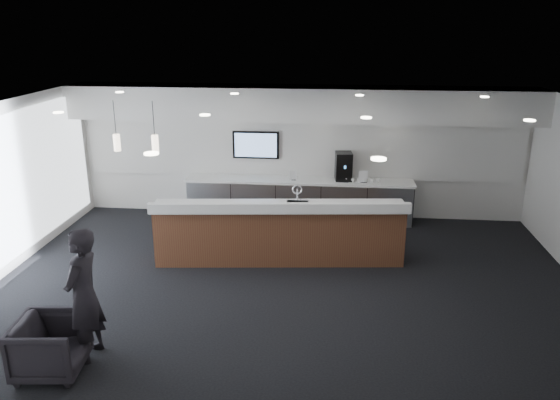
# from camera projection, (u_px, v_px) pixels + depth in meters

# --- Properties ---
(ground) EXTENTS (10.00, 10.00, 0.00)m
(ground) POSITION_uv_depth(u_px,v_px,m) (284.00, 295.00, 9.00)
(ground) COLOR black
(ground) RESTS_ON ground
(ceiling) EXTENTS (10.00, 8.00, 0.02)m
(ceiling) POSITION_uv_depth(u_px,v_px,m) (284.00, 114.00, 8.06)
(ceiling) COLOR black
(ceiling) RESTS_ON back_wall
(back_wall) EXTENTS (10.00, 0.02, 3.00)m
(back_wall) POSITION_uv_depth(u_px,v_px,m) (300.00, 151.00, 12.31)
(back_wall) COLOR silver
(back_wall) RESTS_ON ground
(soffit_bulkhead) EXTENTS (10.00, 0.90, 0.70)m
(soffit_bulkhead) POSITION_uv_depth(u_px,v_px,m) (300.00, 103.00, 11.52)
(soffit_bulkhead) COLOR silver
(soffit_bulkhead) RESTS_ON back_wall
(alcove_panel) EXTENTS (9.80, 0.06, 1.40)m
(alcove_panel) POSITION_uv_depth(u_px,v_px,m) (300.00, 147.00, 12.25)
(alcove_panel) COLOR silver
(alcove_panel) RESTS_ON back_wall
(back_credenza) EXTENTS (5.06, 0.66, 0.95)m
(back_credenza) POSITION_uv_depth(u_px,v_px,m) (299.00, 199.00, 12.29)
(back_credenza) COLOR #989BA0
(back_credenza) RESTS_ON ground
(wall_tv) EXTENTS (1.05, 0.08, 0.62)m
(wall_tv) POSITION_uv_depth(u_px,v_px,m) (256.00, 145.00, 12.27)
(wall_tv) COLOR black
(wall_tv) RESTS_ON back_wall
(pendant_left) EXTENTS (0.12, 0.12, 0.30)m
(pendant_left) POSITION_uv_depth(u_px,v_px,m) (148.00, 148.00, 9.27)
(pendant_left) COLOR beige
(pendant_left) RESTS_ON ceiling
(pendant_right) EXTENTS (0.12, 0.12, 0.30)m
(pendant_right) POSITION_uv_depth(u_px,v_px,m) (109.00, 147.00, 9.34)
(pendant_right) COLOR beige
(pendant_right) RESTS_ON ceiling
(ceiling_can_lights) EXTENTS (7.00, 5.00, 0.02)m
(ceiling_can_lights) POSITION_uv_depth(u_px,v_px,m) (284.00, 116.00, 8.07)
(ceiling_can_lights) COLOR white
(ceiling_can_lights) RESTS_ON ceiling
(service_counter) EXTENTS (4.70, 1.25, 1.49)m
(service_counter) POSITION_uv_depth(u_px,v_px,m) (279.00, 232.00, 10.13)
(service_counter) COLOR #592E1D
(service_counter) RESTS_ON ground
(coffee_machine) EXTENTS (0.39, 0.50, 0.62)m
(coffee_machine) POSITION_uv_depth(u_px,v_px,m) (343.00, 166.00, 12.00)
(coffee_machine) COLOR black
(coffee_machine) RESTS_ON back_credenza
(info_sign_left) EXTENTS (0.16, 0.07, 0.22)m
(info_sign_left) POSITION_uv_depth(u_px,v_px,m) (293.00, 175.00, 12.05)
(info_sign_left) COLOR white
(info_sign_left) RESTS_ON back_credenza
(info_sign_right) EXTENTS (0.20, 0.06, 0.26)m
(info_sign_right) POSITION_uv_depth(u_px,v_px,m) (363.00, 177.00, 11.86)
(info_sign_right) COLOR white
(info_sign_right) RESTS_ON back_credenza
(armchair) EXTENTS (0.91, 0.89, 0.76)m
(armchair) POSITION_uv_depth(u_px,v_px,m) (51.00, 346.00, 6.94)
(armchair) COLOR black
(armchair) RESTS_ON ground
(lounge_guest) EXTENTS (0.48, 0.70, 1.84)m
(lounge_guest) POSITION_uv_depth(u_px,v_px,m) (84.00, 295.00, 7.09)
(lounge_guest) COLOR black
(lounge_guest) RESTS_ON ground
(cup_0) EXTENTS (0.09, 0.09, 0.09)m
(cup_0) POSITION_uv_depth(u_px,v_px,m) (378.00, 181.00, 11.87)
(cup_0) COLOR white
(cup_0) RESTS_ON back_credenza
(cup_1) EXTENTS (0.13, 0.13, 0.09)m
(cup_1) POSITION_uv_depth(u_px,v_px,m) (372.00, 181.00, 11.89)
(cup_1) COLOR white
(cup_1) RESTS_ON back_credenza
(cup_2) EXTENTS (0.11, 0.11, 0.09)m
(cup_2) POSITION_uv_depth(u_px,v_px,m) (365.00, 180.00, 11.90)
(cup_2) COLOR white
(cup_2) RESTS_ON back_credenza
(cup_3) EXTENTS (0.12, 0.12, 0.09)m
(cup_3) POSITION_uv_depth(u_px,v_px,m) (359.00, 180.00, 11.91)
(cup_3) COLOR white
(cup_3) RESTS_ON back_credenza
(cup_4) EXTENTS (0.13, 0.13, 0.09)m
(cup_4) POSITION_uv_depth(u_px,v_px,m) (352.00, 180.00, 11.93)
(cup_4) COLOR white
(cup_4) RESTS_ON back_credenza
(cup_5) EXTENTS (0.10, 0.10, 0.09)m
(cup_5) POSITION_uv_depth(u_px,v_px,m) (346.00, 180.00, 11.94)
(cup_5) COLOR white
(cup_5) RESTS_ON back_credenza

